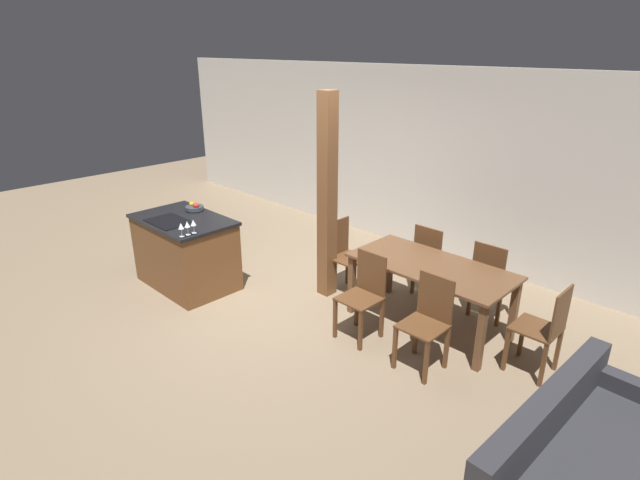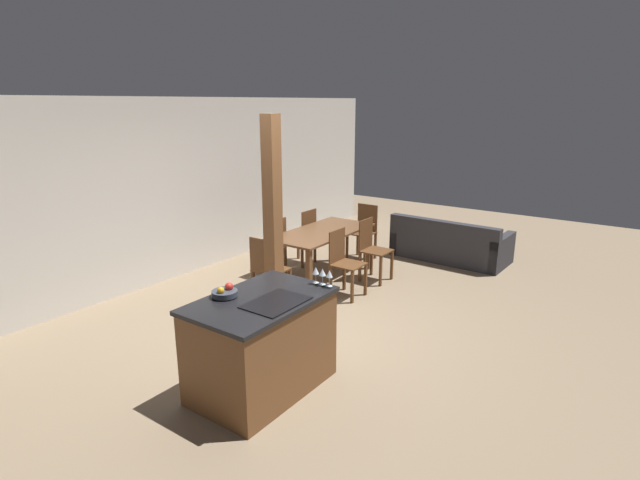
# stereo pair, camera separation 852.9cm
# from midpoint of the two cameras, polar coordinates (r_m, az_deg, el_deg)

# --- Properties ---
(ground_plane) EXTENTS (16.00, 16.00, 0.00)m
(ground_plane) POSITION_cam_midpoint_polar(r_m,az_deg,el_deg) (4.38, 36.89, -23.41)
(ground_plane) COLOR #847056
(wall_back) EXTENTS (11.20, 0.08, 2.70)m
(wall_back) POSITION_cam_midpoint_polar(r_m,az_deg,el_deg) (6.35, 43.71, 2.23)
(wall_back) COLOR silver
(wall_back) RESTS_ON ground_plane
(kitchen_island) EXTENTS (1.32, 0.86, 0.93)m
(kitchen_island) POSITION_cam_midpoint_polar(r_m,az_deg,el_deg) (3.93, 19.26, -16.39)
(kitchen_island) COLOR brown
(kitchen_island) RESTS_ON ground_plane
(fruit_bowl) EXTENTS (0.24, 0.24, 0.11)m
(fruit_bowl) POSITION_cam_midpoint_polar(r_m,az_deg,el_deg) (3.94, 19.91, -7.72)
(fruit_bowl) COLOR #383D47
(fruit_bowl) RESTS_ON kitchen_island
(wine_glass_near) EXTENTS (0.07, 0.07, 0.16)m
(wine_glass_near) POSITION_cam_midpoint_polar(r_m,az_deg,el_deg) (3.18, 27.40, -14.72)
(wine_glass_near) COLOR silver
(wine_glass_near) RESTS_ON kitchen_island
(wine_glass_middle) EXTENTS (0.07, 0.07, 0.16)m
(wine_glass_middle) POSITION_cam_midpoint_polar(r_m,az_deg,el_deg) (3.24, 27.86, -14.04)
(wine_glass_middle) COLOR silver
(wine_glass_middle) RESTS_ON kitchen_island
(wine_glass_far) EXTENTS (0.07, 0.07, 0.16)m
(wine_glass_far) POSITION_cam_midpoint_polar(r_m,az_deg,el_deg) (3.31, 28.30, -13.38)
(wine_glass_far) COLOR silver
(wine_glass_far) RESTS_ON kitchen_island
(dining_table) EXTENTS (1.75, 0.85, 0.75)m
(dining_table) POSITION_cam_midpoint_polar(r_m,az_deg,el_deg) (5.06, 59.01, -15.16)
(dining_table) COLOR brown
(dining_table) RESTS_ON ground_plane
(dining_chair_near_left) EXTENTS (0.40, 0.40, 0.93)m
(dining_chair_near_left) POSITION_cam_midpoint_polar(r_m,az_deg,el_deg) (4.47, 55.21, -20.05)
(dining_chair_near_left) COLOR brown
(dining_chair_near_left) RESTS_ON ground_plane
(dining_chair_near_right) EXTENTS (0.40, 0.40, 0.93)m
(dining_chair_near_right) POSITION_cam_midpoint_polar(r_m,az_deg,el_deg) (4.76, 64.89, -21.39)
(dining_chair_near_right) COLOR brown
(dining_chair_near_right) RESTS_ON ground_plane
(dining_chair_far_left) EXTENTS (0.40, 0.40, 0.93)m
(dining_chair_far_left) POSITION_cam_midpoint_polar(r_m,az_deg,el_deg) (5.57, 53.23, -12.36)
(dining_chair_far_left) COLOR brown
(dining_chair_far_left) RESTS_ON ground_plane
(dining_chair_far_right) EXTENTS (0.40, 0.40, 0.93)m
(dining_chair_far_right) POSITION_cam_midpoint_polar(r_m,az_deg,el_deg) (5.81, 60.87, -13.90)
(dining_chair_far_right) COLOR brown
(dining_chair_far_right) RESTS_ON ground_plane
(dining_chair_head_end) EXTENTS (0.40, 0.40, 0.93)m
(dining_chair_head_end) POSITION_cam_midpoint_polar(r_m,az_deg,el_deg) (4.86, 44.23, -13.60)
(dining_chair_head_end) COLOR brown
(dining_chair_head_end) RESTS_ON ground_plane
(dining_chair_foot_end) EXTENTS (0.40, 0.40, 0.93)m
(dining_chair_foot_end) POSITION_cam_midpoint_polar(r_m,az_deg,el_deg) (5.66, 70.94, -18.38)
(dining_chair_foot_end) COLOR brown
(dining_chair_foot_end) RESTS_ON ground_plane
(couch) EXTENTS (0.95, 1.94, 0.73)m
(couch) POSITION_cam_midpoint_polar(r_m,az_deg,el_deg) (5.45, 84.18, -27.82)
(couch) COLOR #2D2D33
(couch) RESTS_ON ground_plane
(timber_post) EXTENTS (0.18, 0.18, 2.50)m
(timber_post) POSITION_cam_midpoint_polar(r_m,az_deg,el_deg) (4.35, 45.25, -6.19)
(timber_post) COLOR brown
(timber_post) RESTS_ON ground_plane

